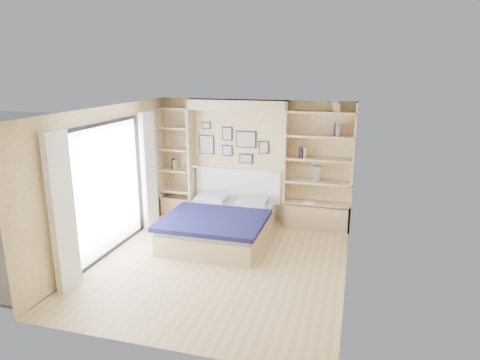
# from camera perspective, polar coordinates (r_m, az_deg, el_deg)

# --- Properties ---
(ground) EXTENTS (4.50, 4.50, 0.00)m
(ground) POSITION_cam_1_polar(r_m,az_deg,el_deg) (7.13, -2.69, -11.12)
(ground) COLOR tan
(ground) RESTS_ON ground
(room_shell) EXTENTS (4.50, 4.50, 4.50)m
(room_shell) POSITION_cam_1_polar(r_m,az_deg,el_deg) (8.24, -2.04, 0.47)
(room_shell) COLOR #DDC488
(room_shell) RESTS_ON ground
(bed) EXTENTS (1.81, 2.33, 1.07)m
(bed) POSITION_cam_1_polar(r_m,az_deg,el_deg) (8.01, -2.63, -5.91)
(bed) COLOR tan
(bed) RESTS_ON ground
(photo_gallery) EXTENTS (1.48, 0.02, 0.82)m
(photo_gallery) POSITION_cam_1_polar(r_m,az_deg,el_deg) (8.80, -1.10, 4.92)
(photo_gallery) COLOR black
(photo_gallery) RESTS_ON ground
(reading_lamps) EXTENTS (1.92, 0.12, 0.15)m
(reading_lamps) POSITION_cam_1_polar(r_m,az_deg,el_deg) (8.65, -0.54, 1.34)
(reading_lamps) COLOR silver
(reading_lamps) RESTS_ON ground
(shelf_decor) EXTENTS (3.52, 0.23, 2.03)m
(shelf_decor) POSITION_cam_1_polar(r_m,az_deg,el_deg) (8.33, 8.65, 4.76)
(shelf_decor) COLOR #A51E1E
(shelf_decor) RESTS_ON ground
(deck) EXTENTS (3.20, 4.00, 0.05)m
(deck) POSITION_cam_1_polar(r_m,az_deg,el_deg) (8.86, -25.61, -7.32)
(deck) COLOR #685A4D
(deck) RESTS_ON ground
(deck_chair) EXTENTS (0.59, 0.76, 0.68)m
(deck_chair) POSITION_cam_1_polar(r_m,az_deg,el_deg) (9.54, -20.06, -3.17)
(deck_chair) COLOR tan
(deck_chair) RESTS_ON ground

